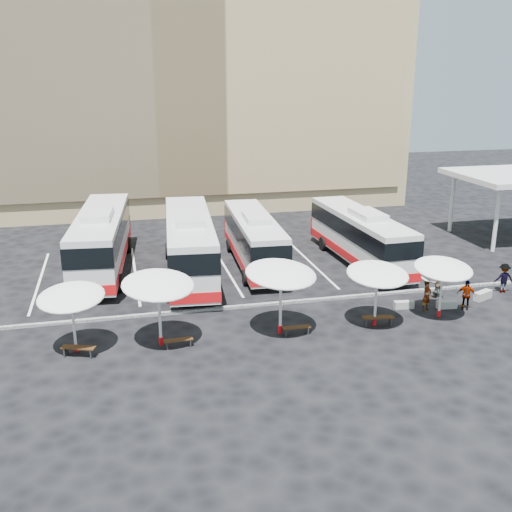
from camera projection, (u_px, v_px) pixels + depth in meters
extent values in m
plane|color=black|center=(251.00, 310.00, 33.38)|extent=(120.00, 120.00, 0.00)
cube|color=tan|center=(178.00, 74.00, 59.41)|extent=(42.00, 18.00, 25.00)
cube|color=tan|center=(190.00, 80.00, 51.10)|extent=(40.00, 0.30, 20.00)
cylinder|color=silver|center=(496.00, 220.00, 43.62)|extent=(0.30, 0.30, 4.80)
cylinder|color=silver|center=(452.00, 203.00, 49.19)|extent=(0.30, 0.30, 4.80)
cube|color=black|center=(249.00, 306.00, 33.82)|extent=(34.00, 0.25, 0.15)
cube|color=white|center=(40.00, 280.00, 38.14)|extent=(0.15, 12.00, 0.01)
cube|color=white|center=(135.00, 273.00, 39.47)|extent=(0.15, 12.00, 0.01)
cube|color=white|center=(225.00, 267.00, 40.81)|extent=(0.15, 12.00, 0.01)
cube|color=white|center=(308.00, 260.00, 42.14)|extent=(0.15, 12.00, 0.01)
cube|color=white|center=(387.00, 255.00, 43.48)|extent=(0.15, 12.00, 0.01)
cube|color=silver|center=(101.00, 238.00, 39.58)|extent=(4.07, 13.58, 3.34)
cube|color=black|center=(101.00, 229.00, 39.38)|extent=(4.14, 13.65, 1.23)
cube|color=red|center=(103.00, 256.00, 39.94)|extent=(4.14, 13.65, 0.61)
cube|color=red|center=(112.00, 226.00, 46.15)|extent=(2.86, 0.50, 1.56)
cube|color=silver|center=(97.00, 214.00, 37.96)|extent=(2.10, 3.50, 0.45)
cylinder|color=black|center=(89.00, 246.00, 43.56)|extent=(0.50, 1.15, 1.11)
cylinder|color=black|center=(128.00, 245.00, 43.93)|extent=(0.50, 1.15, 1.11)
cylinder|color=black|center=(72.00, 285.00, 35.65)|extent=(0.50, 1.15, 1.11)
cylinder|color=black|center=(119.00, 283.00, 36.02)|extent=(0.50, 1.15, 1.11)
cube|color=silver|center=(189.00, 243.00, 38.50)|extent=(3.94, 13.60, 3.35)
cube|color=black|center=(189.00, 233.00, 38.30)|extent=(4.02, 13.67, 1.23)
cube|color=red|center=(190.00, 261.00, 38.87)|extent=(4.02, 13.67, 0.61)
cube|color=red|center=(186.00, 230.00, 45.08)|extent=(2.87, 0.47, 1.56)
cube|color=silver|center=(189.00, 218.00, 36.89)|extent=(2.07, 3.49, 0.45)
cylinder|color=black|center=(168.00, 251.00, 42.48)|extent=(0.49, 1.15, 1.12)
cylinder|color=black|center=(207.00, 249.00, 42.87)|extent=(0.49, 1.15, 1.12)
cylinder|color=black|center=(169.00, 292.00, 34.56)|extent=(0.49, 1.15, 1.12)
cylinder|color=black|center=(218.00, 289.00, 34.96)|extent=(0.49, 1.15, 1.12)
cube|color=silver|center=(254.00, 238.00, 40.62)|extent=(3.09, 11.84, 2.93)
cube|color=black|center=(254.00, 230.00, 40.44)|extent=(3.15, 11.91, 1.07)
cube|color=red|center=(254.00, 253.00, 40.94)|extent=(3.15, 11.91, 0.54)
cube|color=red|center=(241.00, 228.00, 46.34)|extent=(2.51, 0.33, 1.37)
cube|color=silver|center=(257.00, 218.00, 39.21)|extent=(1.72, 3.01, 0.39)
cylinder|color=black|center=(230.00, 245.00, 44.04)|extent=(0.40, 0.99, 0.98)
cylinder|color=black|center=(262.00, 244.00, 44.46)|extent=(0.40, 0.99, 0.98)
cylinder|color=black|center=(246.00, 278.00, 37.15)|extent=(0.40, 0.99, 0.98)
cylinder|color=black|center=(284.00, 275.00, 37.57)|extent=(0.40, 0.99, 0.98)
cube|color=silver|center=(360.00, 235.00, 41.09)|extent=(2.92, 12.19, 3.03)
cube|color=black|center=(360.00, 227.00, 40.91)|extent=(2.99, 12.25, 1.11)
cube|color=red|center=(359.00, 251.00, 41.42)|extent=(2.99, 12.25, 0.56)
cube|color=red|center=(327.00, 225.00, 46.89)|extent=(2.59, 0.29, 1.41)
cube|color=silver|center=(368.00, 214.00, 39.66)|extent=(1.71, 3.08, 0.40)
cylinder|color=black|center=(323.00, 244.00, 44.46)|extent=(0.39, 1.02, 1.01)
cylinder|color=black|center=(354.00, 241.00, 45.10)|extent=(0.39, 1.02, 1.01)
cylinder|color=black|center=(368.00, 276.00, 37.49)|extent=(0.39, 1.02, 1.01)
cylinder|color=black|center=(404.00, 272.00, 38.13)|extent=(0.39, 1.02, 1.01)
cylinder|color=silver|center=(74.00, 325.00, 28.08)|extent=(0.16, 0.16, 2.74)
cylinder|color=red|center=(76.00, 348.00, 28.43)|extent=(0.25, 0.25, 0.36)
ellipsoid|color=white|center=(71.00, 297.00, 27.66)|extent=(3.86, 3.89, 0.94)
cylinder|color=silver|center=(160.00, 316.00, 28.74)|extent=(0.18, 0.18, 3.05)
cylinder|color=red|center=(161.00, 341.00, 29.13)|extent=(0.28, 0.28, 0.41)
ellipsoid|color=white|center=(158.00, 285.00, 28.27)|extent=(4.39, 4.42, 1.05)
cylinder|color=silver|center=(280.00, 304.00, 30.03)|extent=(0.19, 0.19, 3.14)
cylinder|color=red|center=(280.00, 329.00, 30.43)|extent=(0.30, 0.30, 0.42)
ellipsoid|color=white|center=(281.00, 274.00, 29.55)|extent=(4.69, 4.72, 1.07)
cylinder|color=silver|center=(376.00, 300.00, 31.00)|extent=(0.14, 0.14, 2.80)
cylinder|color=red|center=(374.00, 322.00, 31.36)|extent=(0.21, 0.21, 0.37)
ellipsoid|color=white|center=(377.00, 274.00, 30.57)|extent=(3.28, 3.32, 0.96)
cylinder|color=silver|center=(441.00, 293.00, 32.11)|extent=(0.13, 0.13, 2.71)
cylinder|color=red|center=(439.00, 314.00, 32.46)|extent=(0.20, 0.20, 0.36)
ellipsoid|color=white|center=(443.00, 269.00, 31.70)|extent=(3.14, 3.18, 0.93)
cube|color=black|center=(78.00, 347.00, 27.86)|extent=(1.65, 0.96, 0.06)
cube|color=black|center=(66.00, 351.00, 28.01)|extent=(0.20, 0.40, 0.43)
cube|color=black|center=(92.00, 353.00, 27.86)|extent=(0.20, 0.40, 0.43)
cube|color=black|center=(178.00, 340.00, 28.79)|extent=(1.41, 0.44, 0.06)
cube|color=black|center=(167.00, 345.00, 28.70)|extent=(0.07, 0.35, 0.37)
cube|color=black|center=(190.00, 342.00, 29.00)|extent=(0.07, 0.35, 0.37)
cube|color=black|center=(297.00, 327.00, 30.18)|extent=(1.44, 0.44, 0.06)
cube|color=black|center=(286.00, 332.00, 30.14)|extent=(0.07, 0.36, 0.38)
cube|color=black|center=(307.00, 330.00, 30.35)|extent=(0.07, 0.36, 0.38)
cube|color=black|center=(378.00, 317.00, 31.24)|extent=(1.69, 0.72, 0.07)
cube|color=black|center=(366.00, 322.00, 31.28)|extent=(0.14, 0.42, 0.44)
cube|color=black|center=(390.00, 321.00, 31.35)|extent=(0.14, 0.42, 0.44)
cube|color=gray|center=(404.00, 305.00, 33.61)|extent=(1.14, 0.48, 0.42)
cube|color=gray|center=(447.00, 305.00, 33.62)|extent=(1.15, 0.49, 0.42)
cube|color=gray|center=(483.00, 295.00, 34.93)|extent=(1.35, 0.91, 0.48)
imported|color=black|center=(427.00, 296.00, 33.18)|extent=(0.74, 0.64, 1.71)
imported|color=black|center=(437.00, 283.00, 35.11)|extent=(0.92, 0.76, 1.76)
imported|color=black|center=(466.00, 295.00, 33.33)|extent=(1.05, 0.91, 1.69)
imported|color=black|center=(504.00, 278.00, 35.86)|extent=(1.25, 0.83, 1.80)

